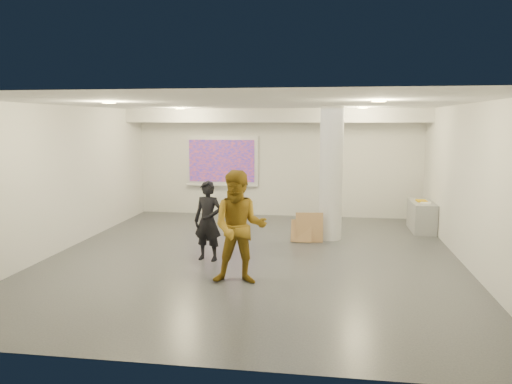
% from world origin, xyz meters
% --- Properties ---
extents(floor, '(8.00, 9.00, 0.01)m').
position_xyz_m(floor, '(0.00, 0.00, 0.00)').
color(floor, '#35383D').
rests_on(floor, ground).
extents(ceiling, '(8.00, 9.00, 0.01)m').
position_xyz_m(ceiling, '(0.00, 0.00, 3.00)').
color(ceiling, white).
rests_on(ceiling, floor).
extents(wall_back, '(8.00, 0.01, 3.00)m').
position_xyz_m(wall_back, '(0.00, 4.50, 1.50)').
color(wall_back, silver).
rests_on(wall_back, floor).
extents(wall_front, '(8.00, 0.01, 3.00)m').
position_xyz_m(wall_front, '(0.00, -4.50, 1.50)').
color(wall_front, silver).
rests_on(wall_front, floor).
extents(wall_left, '(0.01, 9.00, 3.00)m').
position_xyz_m(wall_left, '(-4.00, 0.00, 1.50)').
color(wall_left, silver).
rests_on(wall_left, floor).
extents(wall_right, '(0.01, 9.00, 3.00)m').
position_xyz_m(wall_right, '(4.00, 0.00, 1.50)').
color(wall_right, silver).
rests_on(wall_right, floor).
extents(soffit_band, '(8.00, 1.10, 0.36)m').
position_xyz_m(soffit_band, '(0.00, 3.95, 2.82)').
color(soffit_band, silver).
rests_on(soffit_band, ceiling).
extents(downlight_nw, '(0.22, 0.22, 0.02)m').
position_xyz_m(downlight_nw, '(-2.20, 2.50, 2.98)').
color(downlight_nw, '#FFD87F').
rests_on(downlight_nw, ceiling).
extents(downlight_ne, '(0.22, 0.22, 0.02)m').
position_xyz_m(downlight_ne, '(2.20, 2.50, 2.98)').
color(downlight_ne, '#FFD87F').
rests_on(downlight_ne, ceiling).
extents(downlight_sw, '(0.22, 0.22, 0.02)m').
position_xyz_m(downlight_sw, '(-2.20, -1.50, 2.98)').
color(downlight_sw, '#FFD87F').
rests_on(downlight_sw, ceiling).
extents(downlight_se, '(0.22, 0.22, 0.02)m').
position_xyz_m(downlight_se, '(2.20, -1.50, 2.98)').
color(downlight_se, '#FFD87F').
rests_on(downlight_se, ceiling).
extents(column, '(0.52, 0.52, 3.00)m').
position_xyz_m(column, '(1.50, 1.80, 1.50)').
color(column, silver).
rests_on(column, floor).
extents(projection_screen, '(2.10, 0.13, 1.42)m').
position_xyz_m(projection_screen, '(-1.60, 4.45, 1.53)').
color(projection_screen, silver).
rests_on(projection_screen, wall_back).
extents(credenza, '(0.53, 1.25, 0.72)m').
position_xyz_m(credenza, '(3.72, 2.98, 0.36)').
color(credenza, gray).
rests_on(credenza, floor).
extents(papers_stack, '(0.30, 0.34, 0.02)m').
position_xyz_m(papers_stack, '(3.76, 2.77, 0.73)').
color(papers_stack, white).
rests_on(papers_stack, credenza).
extents(postit_pad, '(0.25, 0.33, 0.03)m').
position_xyz_m(postit_pad, '(3.71, 3.02, 0.74)').
color(postit_pad, yellow).
rests_on(postit_pad, credenza).
extents(cardboard_back, '(0.62, 0.19, 0.66)m').
position_xyz_m(cardboard_back, '(1.05, 1.42, 0.33)').
color(cardboard_back, '#9B7349').
rests_on(cardboard_back, floor).
extents(cardboard_front, '(0.47, 0.19, 0.50)m').
position_xyz_m(cardboard_front, '(0.87, 1.40, 0.25)').
color(cardboard_front, '#9B7349').
rests_on(cardboard_front, floor).
extents(woman, '(0.62, 0.47, 1.54)m').
position_xyz_m(woman, '(-0.83, -0.32, 0.77)').
color(woman, black).
rests_on(woman, floor).
extents(man, '(0.97, 0.79, 1.88)m').
position_xyz_m(man, '(0.03, -1.60, 0.94)').
color(man, olive).
rests_on(man, floor).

